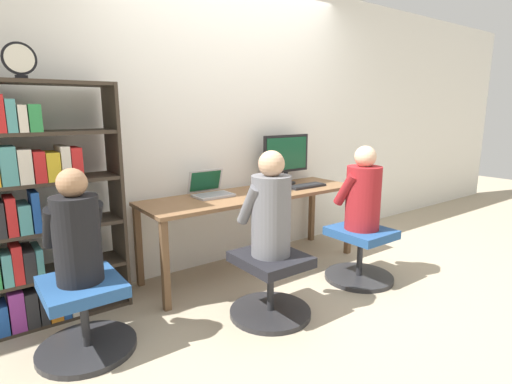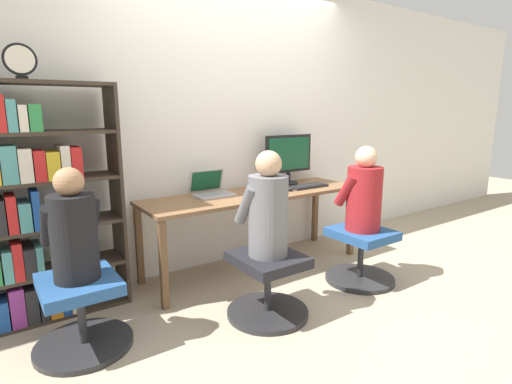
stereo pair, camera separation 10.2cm
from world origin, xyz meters
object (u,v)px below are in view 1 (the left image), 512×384
at_px(keyboard, 306,186).
at_px(person_near_shelf, 76,232).
at_px(desktop_monitor, 286,157).
at_px(office_chair_side, 84,315).
at_px(office_chair_left, 360,253).
at_px(office_chair_right, 270,284).
at_px(person_at_laptop, 271,209).
at_px(person_at_monitor, 363,193).
at_px(bookshelf, 33,209).
at_px(laptop, 211,190).
at_px(desk_clock, 19,59).

distance_m(keyboard, person_near_shelf, 2.15).
xyz_separation_m(desktop_monitor, office_chair_side, (-2.09, -0.61, -0.73)).
distance_m(office_chair_left, office_chair_right, 0.98).
xyz_separation_m(office_chair_left, person_at_laptop, (-0.98, -0.01, 0.53)).
bearing_deg(desktop_monitor, person_at_monitor, -87.01).
distance_m(bookshelf, office_chair_side, 0.79).
distance_m(office_chair_left, person_near_shelf, 2.22).
xyz_separation_m(bookshelf, person_near_shelf, (0.14, -0.53, -0.05)).
relative_size(laptop, office_chair_left, 0.56).
xyz_separation_m(desktop_monitor, person_at_laptop, (-0.94, -0.92, -0.20)).
distance_m(desktop_monitor, office_chair_left, 1.17).
height_order(desktop_monitor, person_at_monitor, desktop_monitor).
height_order(desktop_monitor, office_chair_side, desktop_monitor).
relative_size(desk_clock, person_near_shelf, 0.32).
bearing_deg(office_chair_left, keyboard, 91.57).
height_order(laptop, person_near_shelf, person_near_shelf).
xyz_separation_m(office_chair_left, bookshelf, (-2.27, 0.84, 0.56)).
bearing_deg(person_at_laptop, person_near_shelf, 164.42).
bearing_deg(person_at_monitor, office_chair_side, 172.05).
xyz_separation_m(office_chair_right, desk_clock, (-1.28, 0.79, 1.48)).
height_order(person_at_monitor, office_chair_side, person_at_monitor).
bearing_deg(bookshelf, person_near_shelf, -75.44).
distance_m(office_chair_right, desk_clock, 2.11).
xyz_separation_m(keyboard, office_chair_right, (-0.97, -0.67, -0.48)).
bearing_deg(keyboard, person_near_shelf, -170.80).
xyz_separation_m(desktop_monitor, bookshelf, (-2.23, -0.07, -0.17)).
height_order(laptop, bookshelf, bookshelf).
xyz_separation_m(office_chair_left, office_chair_side, (-2.14, 0.30, 0.00)).
relative_size(office_chair_right, bookshelf, 0.36).
xyz_separation_m(person_at_monitor, person_at_laptop, (-0.98, -0.02, 0.02)).
distance_m(laptop, person_at_monitor, 1.27).
height_order(office_chair_right, office_chair_side, same).
distance_m(keyboard, office_chair_right, 1.27).
bearing_deg(office_chair_right, desktop_monitor, 44.78).
xyz_separation_m(keyboard, desk_clock, (-2.24, 0.12, 1.00)).
relative_size(office_chair_right, person_at_laptop, 0.80).
xyz_separation_m(keyboard, person_near_shelf, (-2.12, -0.34, 0.03)).
relative_size(desktop_monitor, office_chair_right, 0.97).
height_order(desktop_monitor, office_chair_right, desktop_monitor).
bearing_deg(laptop, office_chair_left, -42.62).
bearing_deg(person_at_laptop, keyboard, 34.54).
bearing_deg(bookshelf, office_chair_left, -20.31).
height_order(person_at_monitor, person_at_laptop, person_at_laptop).
height_order(desktop_monitor, person_at_laptop, desktop_monitor).
bearing_deg(desk_clock, desktop_monitor, 3.70).
height_order(keyboard, bookshelf, bookshelf).
bearing_deg(desktop_monitor, person_near_shelf, -163.92).
height_order(laptop, person_at_monitor, person_at_monitor).
bearing_deg(office_chair_right, laptop, 86.90).
bearing_deg(person_at_monitor, person_near_shelf, 171.91).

